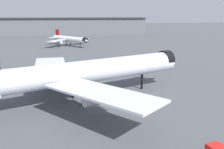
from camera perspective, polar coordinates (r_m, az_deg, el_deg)
ground at (r=66.29m, az=-4.73°, el=-5.64°), size 900.00×900.00×0.00m
airliner_near_gate at (r=64.51m, az=-6.00°, el=0.47°), size 59.19×53.12×16.42m
airliner_far_taxiway at (r=171.95m, az=-9.39°, el=7.74°), size 27.40×30.49×10.32m
terminal_building at (r=261.06m, az=-16.70°, el=10.21°), size 209.30×28.06×31.47m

